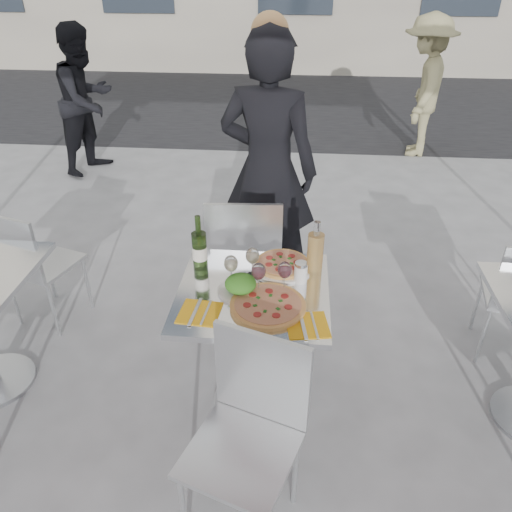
# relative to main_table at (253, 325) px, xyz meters

# --- Properties ---
(ground) EXTENTS (80.00, 80.00, 0.00)m
(ground) POSITION_rel_main_table_xyz_m (0.00, 0.00, -0.54)
(ground) COLOR slate
(street_asphalt) EXTENTS (24.00, 5.00, 0.00)m
(street_asphalt) POSITION_rel_main_table_xyz_m (0.00, 6.50, -0.54)
(street_asphalt) COLOR black
(street_asphalt) RESTS_ON ground
(main_table) EXTENTS (0.72, 0.72, 0.75)m
(main_table) POSITION_rel_main_table_xyz_m (0.00, 0.00, 0.00)
(main_table) COLOR #B7BABF
(main_table) RESTS_ON ground
(chair_far) EXTENTS (0.47, 0.48, 0.96)m
(chair_far) POSITION_rel_main_table_xyz_m (-0.11, 0.62, 0.03)
(chair_far) COLOR silver
(chair_far) RESTS_ON ground
(chair_near) EXTENTS (0.52, 0.53, 0.90)m
(chair_near) POSITION_rel_main_table_xyz_m (0.04, -0.59, -0.01)
(chair_near) COLOR silver
(chair_near) RESTS_ON ground
(side_chair_lfar) EXTENTS (0.48, 0.49, 0.84)m
(side_chair_lfar) POSITION_rel_main_table_xyz_m (-1.44, 0.55, -0.04)
(side_chair_lfar) COLOR silver
(side_chair_lfar) RESTS_ON ground
(woman_diner) EXTENTS (0.74, 0.57, 1.80)m
(woman_diner) POSITION_rel_main_table_xyz_m (-0.01, 1.14, 0.36)
(woman_diner) COLOR black
(woman_diner) RESTS_ON ground
(pedestrian_a) EXTENTS (0.80, 0.90, 1.54)m
(pedestrian_a) POSITION_rel_main_table_xyz_m (-2.09, 3.27, 0.23)
(pedestrian_a) COLOR black
(pedestrian_a) RESTS_ON ground
(pedestrian_b) EXTENTS (0.80, 1.13, 1.58)m
(pedestrian_b) POSITION_rel_main_table_xyz_m (1.59, 4.13, 0.25)
(pedestrian_b) COLOR #999063
(pedestrian_b) RESTS_ON ground
(pizza_near) EXTENTS (0.35, 0.35, 0.02)m
(pizza_near) POSITION_rel_main_table_xyz_m (0.08, -0.13, 0.22)
(pizza_near) COLOR tan
(pizza_near) RESTS_ON main_table
(pizza_far) EXTENTS (0.31, 0.31, 0.03)m
(pizza_far) POSITION_rel_main_table_xyz_m (0.13, 0.22, 0.23)
(pizza_far) COLOR white
(pizza_far) RESTS_ON main_table
(salad_plate) EXTENTS (0.22, 0.22, 0.09)m
(salad_plate) POSITION_rel_main_table_xyz_m (-0.06, -0.02, 0.25)
(salad_plate) COLOR white
(salad_plate) RESTS_ON main_table
(wine_bottle) EXTENTS (0.07, 0.08, 0.29)m
(wine_bottle) POSITION_rel_main_table_xyz_m (-0.29, 0.17, 0.32)
(wine_bottle) COLOR #33501E
(wine_bottle) RESTS_ON main_table
(carafe) EXTENTS (0.08, 0.08, 0.29)m
(carafe) POSITION_rel_main_table_xyz_m (0.29, 0.18, 0.33)
(carafe) COLOR tan
(carafe) RESTS_ON main_table
(sugar_shaker) EXTENTS (0.06, 0.06, 0.11)m
(sugar_shaker) POSITION_rel_main_table_xyz_m (0.22, 0.10, 0.26)
(sugar_shaker) COLOR white
(sugar_shaker) RESTS_ON main_table
(wineglass_white_a) EXTENTS (0.07, 0.07, 0.16)m
(wineglass_white_a) POSITION_rel_main_table_xyz_m (-0.11, 0.05, 0.32)
(wineglass_white_a) COLOR white
(wineglass_white_a) RESTS_ON main_table
(wineglass_white_b) EXTENTS (0.07, 0.07, 0.16)m
(wineglass_white_b) POSITION_rel_main_table_xyz_m (-0.02, 0.13, 0.32)
(wineglass_white_b) COLOR white
(wineglass_white_b) RESTS_ON main_table
(wineglass_red_a) EXTENTS (0.07, 0.07, 0.16)m
(wineglass_red_a) POSITION_rel_main_table_xyz_m (0.03, -0.01, 0.32)
(wineglass_red_a) COLOR white
(wineglass_red_a) RESTS_ON main_table
(wineglass_red_b) EXTENTS (0.07, 0.07, 0.16)m
(wineglass_red_b) POSITION_rel_main_table_xyz_m (0.15, 0.01, 0.32)
(wineglass_red_b) COLOR white
(wineglass_red_b) RESTS_ON main_table
(napkin_left) EXTENTS (0.19, 0.20, 0.01)m
(napkin_left) POSITION_rel_main_table_xyz_m (-0.22, -0.19, 0.21)
(napkin_left) COLOR gold
(napkin_left) RESTS_ON main_table
(napkin_right) EXTENTS (0.21, 0.21, 0.01)m
(napkin_right) POSITION_rel_main_table_xyz_m (0.26, -0.24, 0.21)
(napkin_right) COLOR gold
(napkin_right) RESTS_ON main_table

